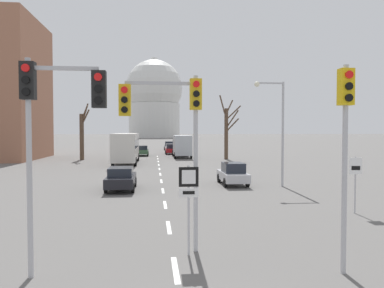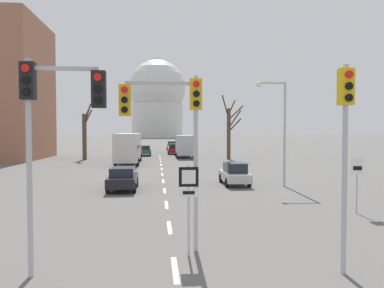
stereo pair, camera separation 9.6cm
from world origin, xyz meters
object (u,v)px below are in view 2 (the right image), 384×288
sedan_near_left (172,146)px  sedan_far_left (145,151)px  street_lamp_right (279,121)px  sedan_near_right (123,178)px  delivery_truck (184,146)px  traffic_signal_near_left (52,112)px  sedan_mid_centre (173,149)px  traffic_signal_centre_tall (172,118)px  traffic_signal_near_right (345,129)px  sedan_distant_centre (173,148)px  route_sign_post (189,194)px  speed_limit_sign (357,175)px  sedan_far_right (235,174)px  city_bus (129,146)px

sedan_near_left → sedan_far_left: size_ratio=0.88×
sedan_near_left → street_lamp_right: bearing=-83.9°
sedan_near_right → delivery_truck: delivery_truck is taller
traffic_signal_near_left → sedan_mid_centre: size_ratio=1.40×
traffic_signal_centre_tall → sedan_near_left: traffic_signal_centre_tall is taller
traffic_signal_near_right → street_lamp_right: street_lamp_right is taller
traffic_signal_near_left → traffic_signal_near_right: bearing=-4.2°
sedan_distant_centre → delivery_truck: bearing=-85.3°
traffic_signal_centre_tall → sedan_distant_centre: size_ratio=1.25×
route_sign_post → delivery_truck: bearing=85.9°
sedan_near_right → sedan_far_left: sedan_far_left is taller
speed_limit_sign → sedan_near_left: bearing=96.1°
route_sign_post → sedan_far_left: (-2.67, 45.69, -1.10)m
traffic_signal_near_right → sedan_near_right: 16.79m
street_lamp_right → sedan_far_left: size_ratio=1.58×
traffic_signal_near_left → street_lamp_right: street_lamp_right is taller
sedan_mid_centre → sedan_far_right: sedan_mid_centre is taller
traffic_signal_near_right → speed_limit_sign: size_ratio=2.11×
sedan_near_right → delivery_truck: size_ratio=0.60×
speed_limit_sign → sedan_far_left: 42.15m
traffic_signal_near_left → sedan_near_left: 63.92m
sedan_far_left → traffic_signal_centre_tall: bearing=-87.2°
sedan_far_right → delivery_truck: (-1.53, 26.90, 0.91)m
traffic_signal_centre_tall → sedan_mid_centre: (2.21, 48.70, -3.38)m
street_lamp_right → sedan_distant_centre: 41.32m
sedan_near_left → city_bus: size_ratio=0.36×
sedan_mid_centre → sedan_near_left: bearing=88.8°
traffic_signal_centre_tall → route_sign_post: bearing=-37.2°
speed_limit_sign → sedan_near_left: speed_limit_sign is taller
street_lamp_right → sedan_mid_centre: size_ratio=1.75×
street_lamp_right → sedan_mid_centre: street_lamp_right is taller
sedan_distant_centre → traffic_signal_centre_tall: bearing=-92.5°
route_sign_post → delivery_truck: delivery_truck is taller
traffic_signal_near_right → sedan_near_right: size_ratio=1.28×
traffic_signal_centre_tall → city_bus: bearing=96.6°
city_bus → sedan_distant_centre: bearing=74.4°
traffic_signal_near_right → route_sign_post: traffic_signal_near_right is taller
traffic_signal_centre_tall → sedan_far_right: bearing=70.6°
traffic_signal_near_left → sedan_mid_centre: bearing=83.9°
sedan_far_right → city_bus: bearing=115.9°
route_sign_post → sedan_mid_centre: bearing=88.0°
sedan_far_left → speed_limit_sign: bearing=-75.1°
route_sign_post → street_lamp_right: street_lamp_right is taller
traffic_signal_near_right → sedan_mid_centre: size_ratio=1.37×
street_lamp_right → sedan_distant_centre: (-5.38, 40.80, -3.67)m
traffic_signal_near_right → traffic_signal_near_left: size_ratio=0.98×
traffic_signal_near_left → sedan_mid_centre: 50.76m
sedan_far_right → delivery_truck: bearing=93.3°
sedan_near_right → route_sign_post: bearing=-76.5°
traffic_signal_near_right → sedan_mid_centre: traffic_signal_near_right is taller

